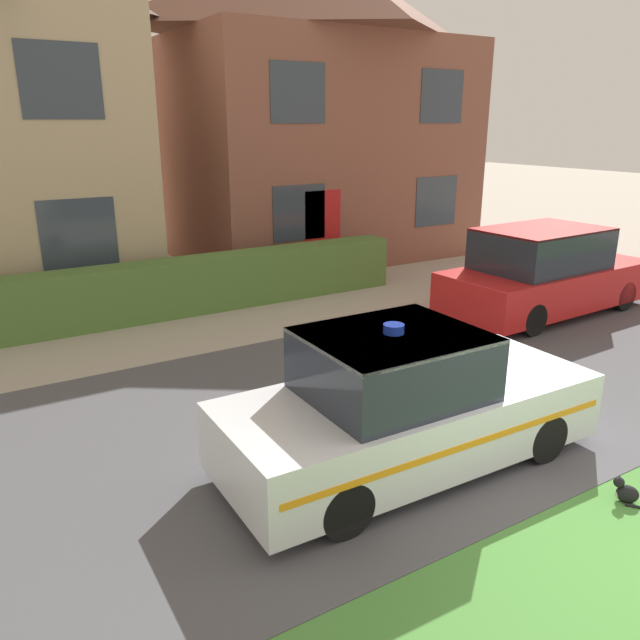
{
  "coord_description": "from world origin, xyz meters",
  "views": [
    {
      "loc": [
        -4.77,
        -2.56,
        3.68
      ],
      "look_at": [
        -0.47,
        4.43,
        1.05
      ],
      "focal_mm": 35.0,
      "sensor_mm": 36.0,
      "label": 1
    }
  ],
  "objects": [
    {
      "name": "neighbour_car_near",
      "position": [
        5.28,
        5.31,
        0.81
      ],
      "size": [
        4.62,
        1.99,
        1.71
      ],
      "rotation": [
        0.0,
        0.0,
        0.04
      ],
      "color": "black",
      "rests_on": "road_strip"
    },
    {
      "name": "ground_plane",
      "position": [
        0.0,
        0.0,
        0.0
      ],
      "size": [
        80.0,
        80.0,
        0.0
      ],
      "primitive_type": "plane",
      "color": "#A89E8E"
    },
    {
      "name": "cat",
      "position": [
        0.71,
        0.46,
        0.11
      ],
      "size": [
        0.25,
        0.32,
        0.28
      ],
      "rotation": [
        0.0,
        0.0,
        2.21
      ],
      "color": "black",
      "rests_on": "ground"
    },
    {
      "name": "road_strip",
      "position": [
        0.0,
        3.71,
        0.01
      ],
      "size": [
        28.0,
        5.87,
        0.01
      ],
      "primitive_type": "cube",
      "color": "#4C4C51",
      "rests_on": "ground"
    },
    {
      "name": "police_car",
      "position": [
        -0.74,
        2.21,
        0.72
      ],
      "size": [
        4.31,
        1.77,
        1.67
      ],
      "rotation": [
        0.0,
        0.0,
        -0.02
      ],
      "color": "black",
      "rests_on": "road_strip"
    },
    {
      "name": "house_right",
      "position": [
        4.65,
        12.89,
        4.14
      ],
      "size": [
        8.1,
        5.62,
        8.12
      ],
      "color": "brown",
      "rests_on": "ground"
    },
    {
      "name": "garden_hedge",
      "position": [
        -0.67,
        9.03,
        0.55
      ],
      "size": [
        9.28,
        0.68,
        1.1
      ],
      "primitive_type": "cube",
      "color": "#4C7233",
      "rests_on": "ground"
    }
  ]
}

